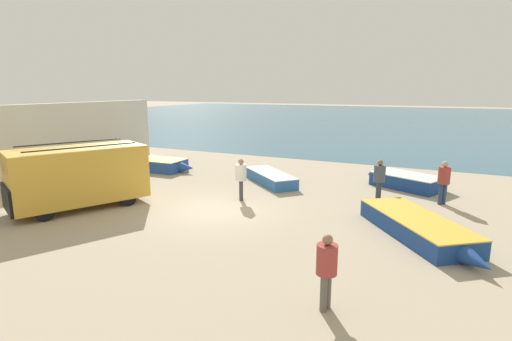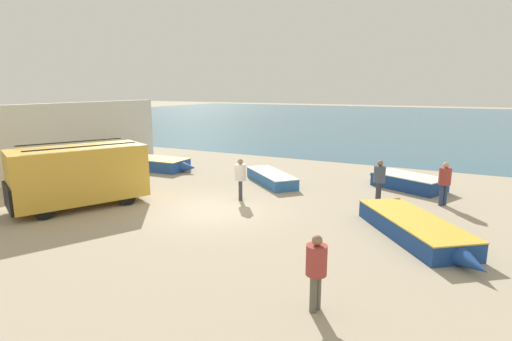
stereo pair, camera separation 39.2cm
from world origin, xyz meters
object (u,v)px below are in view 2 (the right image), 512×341
parked_van (79,174)px  fishing_rowboat_1 (156,164)px  fishing_rowboat_2 (416,229)px  fishing_rowboat_0 (270,177)px  fisherman_0 (445,180)px  fishing_rowboat_3 (406,181)px  fisherman_2 (379,178)px  fisherman_3 (240,176)px  fisherman_1 (316,266)px

parked_van → fishing_rowboat_1: (-2.33, 7.05, -0.97)m
fishing_rowboat_2 → fishing_rowboat_1: bearing=-145.2°
fishing_rowboat_0 → fisherman_0: (7.80, -0.39, 0.78)m
fishing_rowboat_0 → fishing_rowboat_3: bearing=-121.3°
parked_van → fisherman_2: size_ratio=3.02×
fishing_rowboat_0 → fishing_rowboat_2: (7.24, -4.64, 0.03)m
fishing_rowboat_0 → fishing_rowboat_1: fishing_rowboat_1 is taller
fishing_rowboat_0 → fisherman_3: 3.46m
fishing_rowboat_1 → fisherman_3: size_ratio=2.81×
fishing_rowboat_0 → fishing_rowboat_3: 6.42m
parked_van → fisherman_1: 11.14m
fishing_rowboat_1 → fishing_rowboat_3: 13.53m
fishing_rowboat_3 → fishing_rowboat_2: bearing=124.6°
fishing_rowboat_1 → fisherman_0: size_ratio=2.77×
parked_van → fisherman_3: 6.35m
fisherman_3 → fishing_rowboat_1: bearing=-54.5°
fisherman_0 → fisherman_3: bearing=68.3°
fisherman_2 → fisherman_3: size_ratio=1.01×
fishing_rowboat_2 → fishing_rowboat_3: fishing_rowboat_3 is taller
parked_van → fishing_rowboat_2: size_ratio=1.07×
fishing_rowboat_1 → fisherman_3: 8.23m
fishing_rowboat_1 → fisherman_0: (15.06, -0.36, 0.73)m
fisherman_1 → fisherman_3: bearing=142.6°
fishing_rowboat_1 → fishing_rowboat_3: (13.40, 1.92, -0.00)m
fishing_rowboat_2 → fishing_rowboat_0: bearing=-160.2°
fishing_rowboat_1 → fisherman_0: fisherman_0 is taller
fishing_rowboat_1 → parked_van: bearing=-73.9°
parked_van → fishing_rowboat_2: (12.17, 2.43, -1.00)m
fisherman_2 → fisherman_3: 5.66m
fishing_rowboat_2 → fisherman_0: 4.35m
fishing_rowboat_0 → fishing_rowboat_2: 8.60m
fisherman_1 → fisherman_0: bearing=91.0°
fisherman_1 → parked_van: bearing=177.2°
fishing_rowboat_1 → fishing_rowboat_3: size_ratio=1.27×
fishing_rowboat_0 → fisherman_3: fisherman_3 is taller
fisherman_1 → fisherman_2: (-0.37, 8.88, 0.05)m
fisherman_3 → parked_van: bearing=5.3°
fishing_rowboat_0 → fisherman_3: bearing=135.3°
fishing_rowboat_3 → fisherman_1: bearing=113.4°
fishing_rowboat_1 → fishing_rowboat_2: (14.50, -4.61, -0.03)m
fishing_rowboat_0 → fisherman_2: fisherman_2 is taller
fishing_rowboat_3 → parked_van: bearing=64.1°
parked_van → fishing_rowboat_1: parked_van is taller
fisherman_2 → fishing_rowboat_1: bearing=2.9°
fishing_rowboat_0 → fisherman_0: size_ratio=2.22×
fisherman_0 → fisherman_1: size_ratio=1.05×
fisherman_0 → fishing_rowboat_0: bearing=44.0°
fishing_rowboat_1 → fisherman_2: size_ratio=2.78×
fishing_rowboat_0 → fisherman_0: bearing=-141.4°
fishing_rowboat_0 → fisherman_1: size_ratio=2.34×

